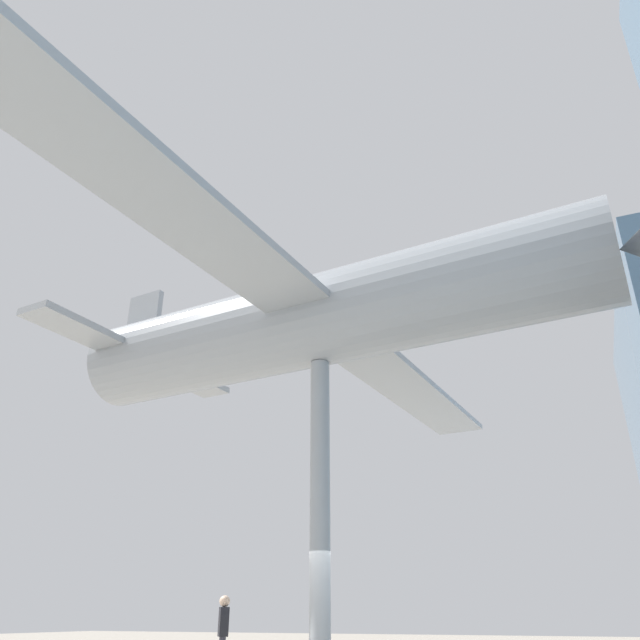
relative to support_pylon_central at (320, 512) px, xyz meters
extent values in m
cylinder|color=#999EA3|center=(0.00, 0.00, 0.00)|extent=(0.42, 0.42, 6.51)
cylinder|color=#93999E|center=(0.00, 0.00, 4.33)|extent=(3.48, 13.02, 2.15)
cube|color=#93999E|center=(0.00, 0.00, 4.33)|extent=(21.81, 3.89, 0.18)
cube|color=#93999E|center=(-0.59, -5.63, 4.49)|extent=(7.03, 1.72, 0.18)
cube|color=#93999E|center=(-0.59, -5.63, 5.48)|extent=(0.29, 1.11, 1.87)
cube|color=black|center=(-2.99, -3.89, -2.05)|extent=(0.45, 0.42, 0.67)
sphere|color=beige|center=(-2.99, -3.89, -1.58)|extent=(0.27, 0.27, 0.27)
camera|label=1|loc=(12.11, 5.08, -1.90)|focal=35.00mm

